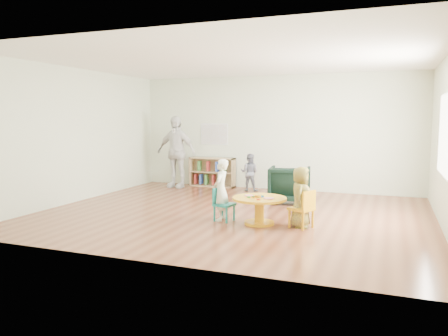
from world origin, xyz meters
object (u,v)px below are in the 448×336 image
object	(u,v)px
activity_table	(259,206)
adult_caretaker	(176,152)
kid_chair_left	(222,203)
toddler	(250,172)
child_left	(221,190)
bookshelf	(212,172)
armchair	(289,185)
kid_chair_right	(304,208)
child_right	(301,197)

from	to	relation	value
activity_table	adult_caretaker	distance (m)	4.35
kid_chair_left	toddler	xyz separation A→B (m)	(-0.50, 3.11, 0.15)
activity_table	adult_caretaker	world-z (taller)	adult_caretaker
activity_table	adult_caretaker	size ratio (longest dim) A/B	0.50
child_left	adult_caretaker	distance (m)	3.84
kid_chair_left	bookshelf	world-z (taller)	bookshelf
activity_table	armchair	bearing A→B (deg)	88.32
kid_chair_left	kid_chair_right	bearing A→B (deg)	100.51
activity_table	child_left	distance (m)	0.73
child_left	kid_chair_right	bearing A→B (deg)	84.32
activity_table	child_left	bearing A→B (deg)	178.13
child_right	toddler	bearing A→B (deg)	26.25
kid_chair_right	child_left	xyz separation A→B (m)	(-1.44, 0.04, 0.20)
bookshelf	toddler	size ratio (longest dim) A/B	1.32
armchair	child_right	xyz separation A→B (m)	(0.62, -1.98, 0.11)
bookshelf	child_right	distance (m)	4.55
activity_table	child_right	xyz separation A→B (m)	(0.68, 0.04, 0.18)
child_right	toddler	distance (m)	3.59
kid_chair_right	toddler	xyz separation A→B (m)	(-1.91, 3.14, 0.12)
kid_chair_right	bookshelf	size ratio (longest dim) A/B	0.52
bookshelf	child_left	world-z (taller)	child_left
kid_chair_right	toddler	world-z (taller)	toddler
activity_table	armchair	xyz separation A→B (m)	(0.06, 2.02, 0.07)
activity_table	kid_chair_right	distance (m)	0.74
child_left	activity_table	bearing A→B (deg)	84.21
kid_chair_left	child_left	distance (m)	0.23
armchair	adult_caretaker	bearing A→B (deg)	-24.65
kid_chair_right	child_right	world-z (taller)	child_right
kid_chair_left	child_left	size ratio (longest dim) A/B	0.54
child_left	armchair	bearing A→B (deg)	155.34
child_right	adult_caretaker	bearing A→B (deg)	47.18
adult_caretaker	toddler	bearing A→B (deg)	7.15
kid_chair_left	child_left	world-z (taller)	child_left
armchair	child_left	world-z (taller)	child_left
activity_table	kid_chair_left	world-z (taller)	kid_chair_left
kid_chair_right	bookshelf	distance (m)	4.64
adult_caretaker	bookshelf	bearing A→B (deg)	35.20
kid_chair_left	adult_caretaker	size ratio (longest dim) A/B	0.31
kid_chair_right	child_right	size ratio (longest dim) A/B	0.63
armchair	adult_caretaker	size ratio (longest dim) A/B	0.46
armchair	child_right	size ratio (longest dim) A/B	0.85
bookshelf	child_right	bearing A→B (deg)	-49.17
kid_chair_right	adult_caretaker	world-z (taller)	adult_caretaker
activity_table	adult_caretaker	xyz separation A→B (m)	(-3.09, 3.00, 0.60)
activity_table	armchair	distance (m)	2.02
kid_chair_right	child_right	bearing A→B (deg)	69.90
kid_chair_left	child_right	distance (m)	1.36
kid_chair_right	activity_table	bearing A→B (deg)	113.23
kid_chair_right	adult_caretaker	xyz separation A→B (m)	(-3.83, 3.02, 0.58)
child_left	toddler	bearing A→B (deg)	-175.31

